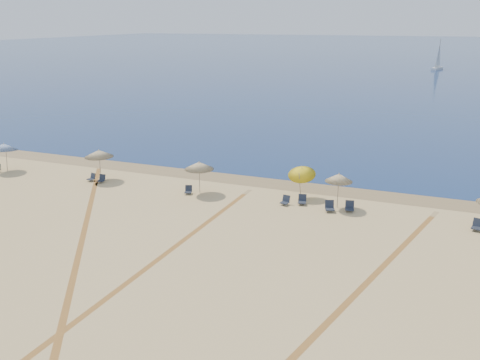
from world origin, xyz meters
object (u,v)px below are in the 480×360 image
at_px(umbrella_0, 4,147).
at_px(chair_6, 330,207).
at_px(chair_2, 102,179).
at_px(chair_3, 188,190).
at_px(chair_4, 285,201).
at_px(chair_7, 350,207).
at_px(chair_8, 477,225).
at_px(umbrella_1, 99,154).
at_px(sailboat_1, 438,60).
at_px(umbrella_4, 339,178).
at_px(umbrella_2, 199,166).
at_px(umbrella_3, 302,172).
at_px(chair_5, 302,200).
at_px(chair_1, 92,178).

height_order(umbrella_0, chair_6, umbrella_0).
bearing_deg(chair_6, chair_2, 161.94).
bearing_deg(chair_3, chair_4, -13.75).
distance_m(chair_3, chair_7, 11.99).
bearing_deg(chair_8, chair_7, -169.24).
relative_size(umbrella_1, sailboat_1, 0.33).
relative_size(umbrella_4, chair_7, 3.25).
xyz_separation_m(umbrella_0, chair_8, (37.37, 0.39, -1.84)).
xyz_separation_m(umbrella_2, chair_6, (9.94, -0.25, -1.85)).
height_order(umbrella_3, umbrella_4, umbrella_3).
distance_m(umbrella_1, chair_5, 16.96).
relative_size(chair_4, chair_6, 0.84).
bearing_deg(chair_7, umbrella_1, 170.95).
distance_m(chair_6, chair_8, 9.26).
bearing_deg(sailboat_1, chair_3, -79.19).
relative_size(umbrella_2, chair_3, 3.45).
distance_m(umbrella_2, chair_7, 11.38).
relative_size(umbrella_0, umbrella_2, 1.01).
height_order(chair_1, chair_4, chair_4).
distance_m(umbrella_2, umbrella_3, 7.62).
height_order(chair_7, chair_8, chair_8).
distance_m(chair_4, chair_7, 4.49).
bearing_deg(chair_7, chair_8, -12.68).
relative_size(chair_4, chair_5, 0.95).
distance_m(chair_3, chair_8, 19.95).
bearing_deg(sailboat_1, chair_2, -83.07).
height_order(umbrella_1, umbrella_3, umbrella_3).
distance_m(chair_2, chair_7, 19.79).
relative_size(umbrella_2, umbrella_3, 0.94).
bearing_deg(sailboat_1, umbrella_4, -73.59).
relative_size(chair_3, chair_5, 0.95).
bearing_deg(chair_1, chair_7, 16.16).
xyz_separation_m(umbrella_3, sailboat_1, (10.08, 108.75, 0.35)).
bearing_deg(umbrella_1, umbrella_0, -175.36).
distance_m(chair_2, chair_5, 16.43).
bearing_deg(umbrella_0, umbrella_2, 1.98).
bearing_deg(chair_6, umbrella_3, 124.05).
xyz_separation_m(umbrella_0, chair_7, (29.40, 0.85, -1.84)).
xyz_separation_m(chair_1, chair_6, (19.48, 0.12, 0.05)).
bearing_deg(chair_6, umbrella_2, 160.02).
bearing_deg(chair_6, umbrella_4, 48.23).
distance_m(umbrella_1, chair_4, 15.87).
bearing_deg(chair_4, umbrella_1, -170.10).
distance_m(umbrella_2, chair_4, 7.01).
xyz_separation_m(chair_1, sailboat_1, (27.06, 110.79, 2.10)).
xyz_separation_m(umbrella_3, chair_4, (-0.69, -1.76, -1.73)).
relative_size(umbrella_0, chair_6, 2.92).
bearing_deg(umbrella_2, chair_4, -0.83).
relative_size(chair_6, chair_7, 1.11).
height_order(umbrella_1, chair_5, umbrella_1).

